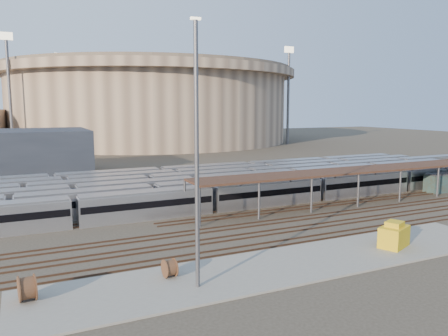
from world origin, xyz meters
TOP-DOWN VIEW (x-y plane):
  - ground at (0.00, 0.00)m, footprint 420.00×420.00m
  - apron at (-5.00, -15.00)m, footprint 50.00×9.00m
  - subway_trains at (0.60, 18.50)m, footprint 126.36×23.90m
  - inspection_shed at (22.00, 4.00)m, footprint 60.30×6.00m
  - empty_tracks at (0.00, -5.00)m, footprint 170.00×9.62m
  - stadium at (25.00, 140.00)m, footprint 124.00×124.00m
  - floodlight_0 at (-30.00, 110.00)m, footprint 4.00×1.00m
  - floodlight_2 at (70.00, 100.00)m, footprint 4.00×1.00m
  - floodlight_3 at (-10.00, 160.00)m, footprint 4.00×1.00m
  - cable_reel_west at (-16.75, -13.34)m, footprint 1.03×1.70m
  - cable_reel_east at (-28.13, -13.24)m, footprint 1.35×2.16m
  - yard_light_pole at (-15.27, -16.28)m, footprint 0.82×0.36m
  - yellow_equipment at (7.53, -15.45)m, footprint 4.10×3.40m

SIDE VIEW (x-z plane):
  - ground at x=0.00m, z-range 0.00..0.00m
  - empty_tracks at x=0.00m, z-range 0.00..0.18m
  - apron at x=-5.00m, z-range 0.00..0.20m
  - cable_reel_west at x=-16.75m, z-range 0.20..1.83m
  - cable_reel_east at x=-28.13m, z-range 0.20..2.25m
  - yellow_equipment at x=7.53m, z-range 0.20..2.40m
  - subway_trains at x=0.60m, z-range 0.00..3.60m
  - inspection_shed at x=22.00m, z-range 2.33..7.63m
  - yard_light_pole at x=-15.27m, z-range 0.28..21.86m
  - stadium at x=25.00m, z-range 0.22..32.72m
  - floodlight_0 at x=-30.00m, z-range 1.45..39.85m
  - floodlight_2 at x=70.00m, z-range 1.45..39.85m
  - floodlight_3 at x=-10.00m, z-range 1.45..39.85m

